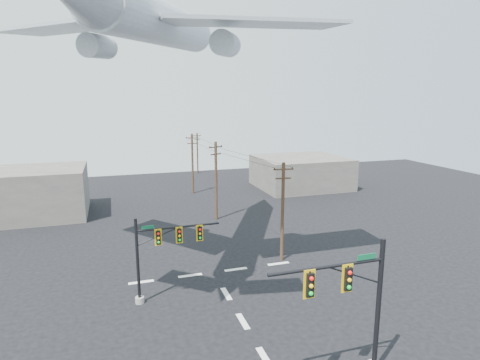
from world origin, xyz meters
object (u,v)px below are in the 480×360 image
object	(u,v)px
utility_pole_d	(197,152)
utility_pole_b	(216,179)
signal_mast_near	(357,308)
airliner	(161,24)
signal_mast_far	(159,254)
utility_pole_a	(283,210)
utility_pole_c	(192,162)

from	to	relation	value
utility_pole_d	utility_pole_b	bearing A→B (deg)	-109.82
signal_mast_near	airliner	world-z (taller)	airliner
signal_mast_far	utility_pole_d	bearing A→B (deg)	74.97
signal_mast_near	utility_pole_a	xyz separation A→B (m)	(2.78, 15.71, 0.68)
utility_pole_d	airliner	xyz separation A→B (m)	(-11.73, -43.67, 15.97)
utility_pole_d	utility_pole_a	bearing A→B (deg)	-104.23
signal_mast_near	utility_pole_b	size ratio (longest dim) A/B	0.80
utility_pole_b	utility_pole_c	size ratio (longest dim) A/B	1.03
utility_pole_a	utility_pole_b	xyz separation A→B (m)	(-2.49, 14.07, 0.24)
utility_pole_b	utility_pole_d	xyz separation A→B (m)	(4.20, 30.78, -0.83)
utility_pole_b	utility_pole_c	world-z (taller)	utility_pole_b
utility_pole_c	utility_pole_a	bearing A→B (deg)	-69.01
signal_mast_near	utility_pole_c	size ratio (longest dim) A/B	0.83
utility_pole_b	utility_pole_d	size ratio (longest dim) A/B	1.20
signal_mast_near	utility_pole_d	xyz separation A→B (m)	(4.50, 60.56, 0.09)
signal_mast_far	utility_pole_c	bearing A→B (deg)	74.66
signal_mast_near	signal_mast_far	xyz separation A→B (m)	(-8.65, 11.59, -0.45)
signal_mast_near	utility_pole_b	bearing A→B (deg)	89.43
airliner	utility_pole_d	bearing A→B (deg)	11.26
utility_pole_d	airliner	bearing A→B (deg)	-117.07
signal_mast_far	utility_pole_c	world-z (taller)	utility_pole_c
utility_pole_d	airliner	size ratio (longest dim) A/B	0.28
utility_pole_c	signal_mast_near	bearing A→B (deg)	-74.41
signal_mast_far	utility_pole_c	xyz separation A→B (m)	(8.93, 32.55, 1.23)
signal_mast_far	utility_pole_d	world-z (taller)	utility_pole_d
utility_pole_c	utility_pole_d	distance (m)	16.97
utility_pole_c	utility_pole_b	bearing A→B (deg)	-73.96
signal_mast_far	utility_pole_a	world-z (taller)	utility_pole_a
utility_pole_d	signal_mast_near	bearing A→B (deg)	-106.29
utility_pole_b	airliner	bearing A→B (deg)	-142.70
utility_pole_d	airliner	world-z (taller)	airliner
utility_pole_c	airliner	xyz separation A→B (m)	(-7.50, -27.24, 15.29)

